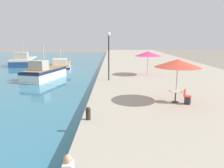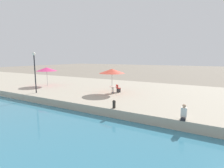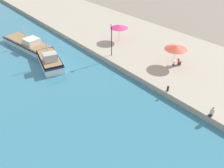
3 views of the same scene
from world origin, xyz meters
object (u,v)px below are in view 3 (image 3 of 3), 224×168
(lamppost, at_px, (112,34))
(cafe_chair_left, at_px, (179,63))
(cafe_umbrella_pink, at_px, (176,47))
(mooring_bollard, at_px, (168,88))
(fishing_boat_mid, at_px, (27,43))
(cafe_table, at_px, (174,62))
(cafe_umbrella_white, at_px, (119,26))
(person_at_quay, at_px, (212,112))
(fishing_boat_near, at_px, (50,60))

(lamppost, bearing_deg, cafe_chair_left, -57.83)
(cafe_umbrella_pink, relative_size, mooring_bollard, 4.43)
(fishing_boat_mid, relative_size, cafe_table, 12.45)
(mooring_bollard, bearing_deg, cafe_chair_left, 24.56)
(cafe_umbrella_white, bearing_deg, person_at_quay, -105.29)
(fishing_boat_mid, bearing_deg, cafe_umbrella_white, -46.54)
(fishing_boat_near, relative_size, cafe_umbrella_white, 2.29)
(cafe_chair_left, bearing_deg, cafe_umbrella_white, -147.44)
(fishing_boat_near, relative_size, lamppost, 1.45)
(mooring_bollard, relative_size, lamppost, 0.14)
(fishing_boat_near, xyz_separation_m, fishing_boat_mid, (0.10, 7.93, -0.17))
(fishing_boat_mid, height_order, cafe_table, fishing_boat_mid)
(fishing_boat_near, relative_size, cafe_umbrella_pink, 2.28)
(fishing_boat_near, height_order, cafe_umbrella_pink, fishing_boat_near)
(cafe_chair_left, height_order, lamppost, lamppost)
(mooring_bollard, bearing_deg, fishing_boat_near, 114.53)
(person_at_quay, bearing_deg, cafe_umbrella_white, 74.71)
(cafe_umbrella_white, distance_m, lamppost, 5.39)
(cafe_chair_left, distance_m, lamppost, 9.70)
(cafe_chair_left, distance_m, mooring_bollard, 6.41)
(cafe_table, distance_m, lamppost, 9.05)
(cafe_umbrella_pink, relative_size, cafe_table, 3.62)
(cafe_umbrella_pink, height_order, lamppost, lamppost)
(lamppost, bearing_deg, cafe_table, -60.13)
(cafe_umbrella_white, relative_size, lamppost, 0.63)
(fishing_boat_near, relative_size, fishing_boat_mid, 0.66)
(cafe_chair_left, xyz_separation_m, mooring_bollard, (-5.83, -2.66, 0.02))
(fishing_boat_near, relative_size, mooring_bollard, 10.08)
(fishing_boat_near, xyz_separation_m, mooring_bollard, (6.66, -14.60, 0.24))
(person_at_quay, relative_size, mooring_bollard, 1.54)
(fishing_boat_near, distance_m, mooring_bollard, 16.05)
(lamppost, bearing_deg, cafe_umbrella_white, 36.87)
(cafe_chair_left, bearing_deg, cafe_umbrella_pink, -104.21)
(cafe_table, relative_size, mooring_bollard, 1.22)
(person_at_quay, bearing_deg, lamppost, 86.74)
(cafe_chair_left, bearing_deg, fishing_boat_mid, -119.02)
(fishing_boat_near, height_order, fishing_boat_mid, fishing_boat_near)
(cafe_chair_left, bearing_deg, mooring_bollard, -36.42)
(cafe_table, height_order, mooring_bollard, cafe_table)
(cafe_table, distance_m, cafe_chair_left, 0.75)
(cafe_umbrella_pink, distance_m, mooring_bollard, 6.52)
(cafe_umbrella_white, xyz_separation_m, person_at_quay, (-5.16, -18.88, -1.90))
(cafe_umbrella_pink, bearing_deg, lamppost, 120.88)
(fishing_boat_near, xyz_separation_m, cafe_umbrella_white, (11.81, -0.86, 2.23))
(fishing_boat_near, distance_m, fishing_boat_mid, 7.93)
(cafe_umbrella_pink, relative_size, person_at_quay, 2.88)
(cafe_table, xyz_separation_m, person_at_quay, (-5.21, -8.15, -0.09))
(cafe_umbrella_pink, height_order, cafe_umbrella_white, cafe_umbrella_pink)
(cafe_umbrella_white, bearing_deg, cafe_umbrella_pink, -89.31)
(lamppost, bearing_deg, mooring_bollard, -94.76)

